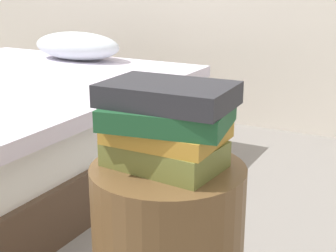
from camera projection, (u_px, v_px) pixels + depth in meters
name	position (u px, v px, depth m)	size (l,w,h in m)	color
book_olive	(164.00, 154.00, 1.13)	(0.26, 0.17, 0.06)	olive
book_ochre	(167.00, 132.00, 1.13)	(0.25, 0.20, 0.04)	#B7842D
book_forest	(168.00, 116.00, 1.10)	(0.28, 0.20, 0.05)	#1E512D
book_charcoal	(171.00, 94.00, 1.09)	(0.29, 0.19, 0.05)	#28282D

